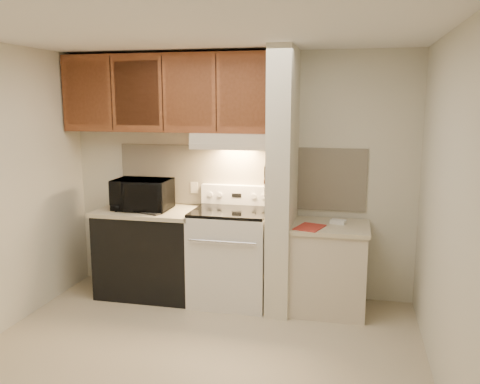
% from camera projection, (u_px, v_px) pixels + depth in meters
% --- Properties ---
extents(floor, '(3.60, 3.60, 0.00)m').
position_uv_depth(floor, '(197.00, 355.00, 4.07)').
color(floor, '#BFB192').
rests_on(floor, ground).
extents(ceiling, '(3.60, 3.60, 0.00)m').
position_uv_depth(ceiling, '(192.00, 32.00, 3.63)').
color(ceiling, white).
rests_on(ceiling, wall_back).
extents(wall_back, '(3.60, 2.50, 0.02)m').
position_uv_depth(wall_back, '(239.00, 175.00, 5.29)').
color(wall_back, beige).
rests_on(wall_back, floor).
extents(wall_right, '(0.02, 3.00, 2.50)m').
position_uv_depth(wall_right, '(447.00, 214.00, 3.46)').
color(wall_right, beige).
rests_on(wall_right, floor).
extents(backsplash, '(2.60, 0.02, 0.63)m').
position_uv_depth(backsplash, '(239.00, 176.00, 5.28)').
color(backsplash, beige).
rests_on(backsplash, wall_back).
extents(range_body, '(0.76, 0.65, 0.92)m').
position_uv_depth(range_body, '(231.00, 257.00, 5.10)').
color(range_body, silver).
rests_on(range_body, floor).
extents(oven_window, '(0.50, 0.01, 0.30)m').
position_uv_depth(oven_window, '(223.00, 263.00, 4.79)').
color(oven_window, black).
rests_on(oven_window, range_body).
extents(oven_handle, '(0.65, 0.02, 0.02)m').
position_uv_depth(oven_handle, '(222.00, 242.00, 4.71)').
color(oven_handle, silver).
rests_on(oven_handle, range_body).
extents(cooktop, '(0.74, 0.64, 0.03)m').
position_uv_depth(cooktop, '(231.00, 211.00, 5.01)').
color(cooktop, black).
rests_on(cooktop, range_body).
extents(range_backguard, '(0.76, 0.08, 0.20)m').
position_uv_depth(range_backguard, '(237.00, 195.00, 5.27)').
color(range_backguard, silver).
rests_on(range_backguard, range_body).
extents(range_display, '(0.10, 0.01, 0.04)m').
position_uv_depth(range_display, '(237.00, 195.00, 5.23)').
color(range_display, black).
rests_on(range_display, range_backguard).
extents(range_knob_left_outer, '(0.05, 0.02, 0.05)m').
position_uv_depth(range_knob_left_outer, '(210.00, 194.00, 5.29)').
color(range_knob_left_outer, silver).
rests_on(range_knob_left_outer, range_backguard).
extents(range_knob_left_inner, '(0.05, 0.02, 0.05)m').
position_uv_depth(range_knob_left_inner, '(220.00, 195.00, 5.26)').
color(range_knob_left_inner, silver).
rests_on(range_knob_left_inner, range_backguard).
extents(range_knob_right_inner, '(0.05, 0.02, 0.05)m').
position_uv_depth(range_knob_right_inner, '(254.00, 196.00, 5.19)').
color(range_knob_right_inner, silver).
rests_on(range_knob_right_inner, range_backguard).
extents(range_knob_right_outer, '(0.05, 0.02, 0.05)m').
position_uv_depth(range_knob_right_outer, '(263.00, 197.00, 5.16)').
color(range_knob_right_outer, silver).
rests_on(range_knob_right_outer, range_backguard).
extents(dishwasher_front, '(1.00, 0.63, 0.87)m').
position_uv_depth(dishwasher_front, '(150.00, 254.00, 5.30)').
color(dishwasher_front, black).
rests_on(dishwasher_front, floor).
extents(left_countertop, '(1.04, 0.67, 0.04)m').
position_uv_depth(left_countertop, '(148.00, 211.00, 5.22)').
color(left_countertop, beige).
rests_on(left_countertop, dishwasher_front).
extents(spoon_rest, '(0.25, 0.15, 0.02)m').
position_uv_depth(spoon_rest, '(149.00, 213.00, 5.01)').
color(spoon_rest, black).
rests_on(spoon_rest, left_countertop).
extents(teal_jar, '(0.11, 0.11, 0.10)m').
position_uv_depth(teal_jar, '(134.00, 200.00, 5.48)').
color(teal_jar, '#326A70').
rests_on(teal_jar, left_countertop).
extents(outlet, '(0.08, 0.01, 0.12)m').
position_uv_depth(outlet, '(194.00, 188.00, 5.40)').
color(outlet, beige).
rests_on(outlet, backsplash).
extents(microwave, '(0.57, 0.39, 0.31)m').
position_uv_depth(microwave, '(142.00, 195.00, 5.18)').
color(microwave, black).
rests_on(microwave, left_countertop).
extents(partition_pillar, '(0.22, 0.70, 2.50)m').
position_uv_depth(partition_pillar, '(283.00, 182.00, 4.84)').
color(partition_pillar, beige).
rests_on(partition_pillar, floor).
extents(pillar_trim, '(0.01, 0.70, 0.04)m').
position_uv_depth(pillar_trim, '(271.00, 176.00, 4.86)').
color(pillar_trim, brown).
rests_on(pillar_trim, partition_pillar).
extents(knife_strip, '(0.02, 0.42, 0.04)m').
position_uv_depth(knife_strip, '(269.00, 175.00, 4.81)').
color(knife_strip, black).
rests_on(knife_strip, partition_pillar).
extents(knife_blade_a, '(0.01, 0.03, 0.16)m').
position_uv_depth(knife_blade_a, '(265.00, 188.00, 4.67)').
color(knife_blade_a, silver).
rests_on(knife_blade_a, knife_strip).
extents(knife_handle_a, '(0.02, 0.02, 0.10)m').
position_uv_depth(knife_handle_a, '(265.00, 172.00, 4.66)').
color(knife_handle_a, black).
rests_on(knife_handle_a, knife_strip).
extents(knife_blade_b, '(0.01, 0.04, 0.18)m').
position_uv_depth(knife_blade_b, '(266.00, 188.00, 4.75)').
color(knife_blade_b, silver).
rests_on(knife_blade_b, knife_strip).
extents(knife_handle_b, '(0.02, 0.02, 0.10)m').
position_uv_depth(knife_handle_b, '(267.00, 171.00, 4.73)').
color(knife_handle_b, black).
rests_on(knife_handle_b, knife_strip).
extents(knife_blade_c, '(0.01, 0.04, 0.20)m').
position_uv_depth(knife_blade_c, '(268.00, 187.00, 4.84)').
color(knife_blade_c, silver).
rests_on(knife_blade_c, knife_strip).
extents(knife_handle_c, '(0.02, 0.02, 0.10)m').
position_uv_depth(knife_handle_c, '(268.00, 169.00, 4.81)').
color(knife_handle_c, black).
rests_on(knife_handle_c, knife_strip).
extents(knife_blade_d, '(0.01, 0.04, 0.16)m').
position_uv_depth(knife_blade_d, '(269.00, 184.00, 4.92)').
color(knife_blade_d, silver).
rests_on(knife_blade_d, knife_strip).
extents(knife_handle_d, '(0.02, 0.02, 0.10)m').
position_uv_depth(knife_handle_d, '(269.00, 169.00, 4.87)').
color(knife_handle_d, black).
rests_on(knife_handle_d, knife_strip).
extents(knife_blade_e, '(0.01, 0.04, 0.18)m').
position_uv_depth(knife_blade_e, '(271.00, 183.00, 4.99)').
color(knife_blade_e, silver).
rests_on(knife_blade_e, knife_strip).
extents(knife_handle_e, '(0.02, 0.02, 0.10)m').
position_uv_depth(knife_handle_e, '(271.00, 167.00, 4.96)').
color(knife_handle_e, black).
rests_on(knife_handle_e, knife_strip).
extents(oven_mitt, '(0.03, 0.09, 0.23)m').
position_uv_depth(oven_mitt, '(272.00, 187.00, 5.05)').
color(oven_mitt, gray).
rests_on(oven_mitt, partition_pillar).
extents(right_cab_base, '(0.70, 0.60, 0.81)m').
position_uv_depth(right_cab_base, '(329.00, 270.00, 4.89)').
color(right_cab_base, beige).
rests_on(right_cab_base, floor).
extents(right_countertop, '(0.74, 0.64, 0.04)m').
position_uv_depth(right_countertop, '(330.00, 227.00, 4.82)').
color(right_countertop, beige).
rests_on(right_countertop, right_cab_base).
extents(red_folder, '(0.30, 0.35, 0.01)m').
position_uv_depth(red_folder, '(310.00, 227.00, 4.71)').
color(red_folder, '#A52C22').
rests_on(red_folder, right_countertop).
extents(white_box, '(0.16, 0.13, 0.04)m').
position_uv_depth(white_box, '(338.00, 222.00, 4.86)').
color(white_box, white).
rests_on(white_box, right_countertop).
extents(range_hood, '(0.78, 0.44, 0.15)m').
position_uv_depth(range_hood, '(234.00, 140.00, 5.01)').
color(range_hood, beige).
rests_on(range_hood, upper_cabinets).
extents(hood_lip, '(0.78, 0.04, 0.06)m').
position_uv_depth(hood_lip, '(229.00, 147.00, 4.82)').
color(hood_lip, beige).
rests_on(hood_lip, range_hood).
extents(upper_cabinets, '(2.18, 0.33, 0.77)m').
position_uv_depth(upper_cabinets, '(168.00, 93.00, 5.12)').
color(upper_cabinets, brown).
rests_on(upper_cabinets, wall_back).
extents(cab_door_a, '(0.46, 0.01, 0.63)m').
position_uv_depth(cab_door_a, '(87.00, 93.00, 5.15)').
color(cab_door_a, brown).
rests_on(cab_door_a, upper_cabinets).
extents(cab_gap_a, '(0.01, 0.01, 0.73)m').
position_uv_depth(cab_gap_a, '(111.00, 93.00, 5.09)').
color(cab_gap_a, black).
rests_on(cab_gap_a, upper_cabinets).
extents(cab_door_b, '(0.46, 0.01, 0.63)m').
position_uv_depth(cab_door_b, '(137.00, 93.00, 5.03)').
color(cab_door_b, brown).
rests_on(cab_door_b, upper_cabinets).
extents(cab_gap_b, '(0.01, 0.01, 0.73)m').
position_uv_depth(cab_gap_b, '(162.00, 93.00, 4.97)').
color(cab_gap_b, black).
rests_on(cab_gap_b, upper_cabinets).
extents(cab_door_c, '(0.46, 0.01, 0.63)m').
position_uv_depth(cab_door_c, '(189.00, 93.00, 4.91)').
color(cab_door_c, brown).
rests_on(cab_door_c, upper_cabinets).
extents(cab_gap_c, '(0.01, 0.01, 0.73)m').
position_uv_depth(cab_gap_c, '(216.00, 93.00, 4.85)').
color(cab_gap_c, black).
rests_on(cab_gap_c, upper_cabinets).
extents(cab_door_d, '(0.46, 0.01, 0.63)m').
position_uv_depth(cab_door_d, '(244.00, 93.00, 4.79)').
color(cab_door_d, brown).
rests_on(cab_door_d, upper_cabinets).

